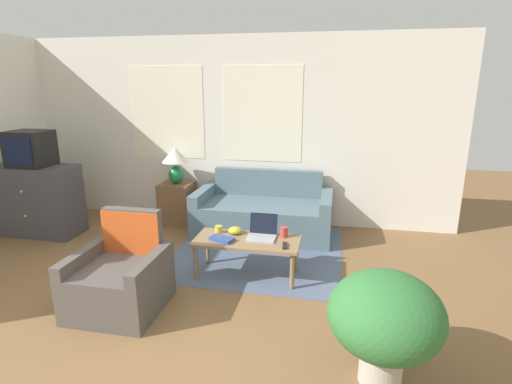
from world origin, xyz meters
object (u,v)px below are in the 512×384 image
object	(u,v)px
television	(30,149)
table_lamp	(175,160)
cup_navy	(219,229)
cup_yellow	(284,232)
snack_bowl	(235,230)
book_red	(222,239)
couch	(264,214)
armchair	(122,279)
tv_remote	(285,246)
potted_plant	(385,318)
coffee_table	(247,243)
laptop	(262,232)

from	to	relation	value
television	table_lamp	size ratio (longest dim) A/B	0.93
cup_navy	cup_yellow	distance (m)	0.71
cup_yellow	snack_bowl	distance (m)	0.52
television	snack_bowl	xyz separation A→B (m)	(2.83, -0.52, -0.71)
table_lamp	book_red	size ratio (longest dim) A/B	1.89
cup_navy	book_red	world-z (taller)	cup_navy
couch	cup_navy	xyz separation A→B (m)	(-0.29, -1.15, 0.18)
armchair	cup_yellow	size ratio (longest dim) A/B	7.80
table_lamp	cup_navy	xyz separation A→B (m)	(1.01, -1.29, -0.48)
cup_navy	snack_bowl	distance (m)	0.18
armchair	tv_remote	size ratio (longest dim) A/B	5.47
television	cup_navy	distance (m)	2.79
couch	potted_plant	size ratio (longest dim) A/B	2.26
armchair	book_red	size ratio (longest dim) A/B	3.07
television	potted_plant	distance (m)	4.71
couch	table_lamp	size ratio (longest dim) A/B	3.45
coffee_table	tv_remote	bearing A→B (deg)	-14.80
snack_bowl	tv_remote	world-z (taller)	snack_bowl
table_lamp	snack_bowl	xyz separation A→B (m)	(1.19, -1.29, -0.48)
table_lamp	potted_plant	world-z (taller)	table_lamp
table_lamp	potted_plant	xyz separation A→B (m)	(2.58, -2.76, -0.43)
cup_yellow	potted_plant	xyz separation A→B (m)	(0.86, -1.48, 0.03)
television	table_lamp	bearing A→B (deg)	25.24
table_lamp	cup_yellow	size ratio (longest dim) A/B	4.80
laptop	tv_remote	xyz separation A→B (m)	(0.27, -0.20, -0.04)
laptop	table_lamp	bearing A→B (deg)	138.27
armchair	cup_yellow	distance (m)	1.65
table_lamp	book_red	bearing A→B (deg)	-53.72
coffee_table	potted_plant	bearing A→B (deg)	-47.41
couch	armchair	world-z (taller)	armchair
laptop	tv_remote	distance (m)	0.33
snack_bowl	potted_plant	size ratio (longest dim) A/B	0.19
table_lamp	laptop	size ratio (longest dim) A/B	1.79
couch	cup_navy	size ratio (longest dim) A/B	21.95
television	laptop	world-z (taller)	television
snack_bowl	cup_yellow	bearing A→B (deg)	1.44
cup_yellow	laptop	bearing A→B (deg)	-166.24
potted_plant	coffee_table	bearing A→B (deg)	132.59
cup_navy	cup_yellow	bearing A→B (deg)	1.01
cup_navy	tv_remote	world-z (taller)	cup_navy
armchair	coffee_table	bearing A→B (deg)	39.47
table_lamp	cup_yellow	xyz separation A→B (m)	(1.71, -1.28, -0.46)
table_lamp	laptop	world-z (taller)	table_lamp
coffee_table	potted_plant	xyz separation A→B (m)	(1.23, -1.34, 0.13)
television	snack_bowl	bearing A→B (deg)	-10.31
cup_yellow	snack_bowl	bearing A→B (deg)	-178.56
coffee_table	cup_yellow	xyz separation A→B (m)	(0.36, 0.14, 0.10)
cup_yellow	potted_plant	bearing A→B (deg)	-59.70
laptop	snack_bowl	size ratio (longest dim) A/B	1.97
cup_yellow	book_red	xyz separation A→B (m)	(-0.61, -0.23, -0.04)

